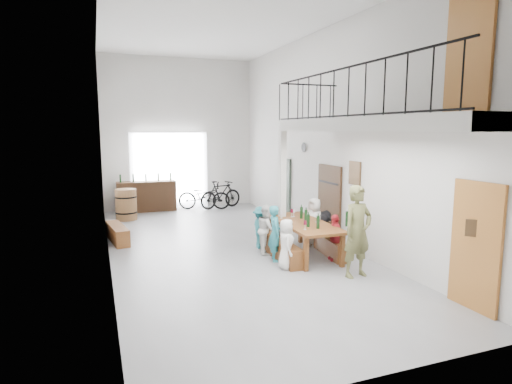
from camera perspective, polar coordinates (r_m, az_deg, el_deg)
name	(u,v)px	position (r m, az deg, el deg)	size (l,w,h in m)	color
floor	(227,248)	(10.71, -3.94, -7.44)	(12.00, 12.00, 0.00)	slate
room_walls	(225,102)	(10.33, -4.14, 11.90)	(12.00, 12.00, 12.00)	silver
gateway_portal	(170,171)	(16.10, -11.44, 2.78)	(2.80, 0.08, 2.80)	white
right_wall_decor	(366,182)	(9.87, 14.41, 1.29)	(0.07, 8.28, 5.07)	#985C24
balcony	(375,126)	(8.35, 15.59, 8.42)	(1.52, 5.62, 4.00)	silver
tasting_table	(303,226)	(9.97, 6.31, -4.47)	(1.09, 2.50, 0.79)	brown
bench_inner	(281,249)	(9.79, 3.34, -7.64)	(0.30, 1.87, 0.43)	brown
bench_wall	(327,245)	(10.33, 9.39, -6.94)	(0.23, 1.79, 0.41)	brown
tableware	(304,216)	(9.91, 6.39, -3.22)	(0.67, 1.40, 0.35)	black
side_bench	(117,234)	(11.79, -17.99, -5.29)	(0.33, 1.53, 0.43)	brown
oak_barrel	(126,204)	(14.47, -16.93, -1.60)	(0.69, 0.69, 1.01)	brown
serving_counter	(147,196)	(15.80, -14.38, -0.56)	(2.05, 0.57, 1.08)	#34210F
counter_bottles	(146,177)	(15.73, -14.47, 1.89)	(1.81, 0.11, 0.28)	black
guest_left_a	(286,244)	(9.02, 4.07, -6.95)	(0.52, 0.34, 1.06)	white
guest_left_b	(275,233)	(9.53, 2.56, -5.52)	(0.46, 0.30, 1.25)	teal
guest_left_c	(267,229)	(10.10, 1.45, -4.98)	(0.57, 0.44, 1.16)	white
guest_left_d	(260,228)	(10.54, 0.56, -4.76)	(0.67, 0.39, 1.04)	teal
guest_right_a	(335,237)	(9.75, 10.45, -5.96)	(0.61, 0.25, 1.04)	#B11E26
guest_right_b	(325,231)	(10.39, 9.17, -5.15)	(0.94, 0.30, 1.01)	black
guest_right_c	(314,222)	(10.85, 7.75, -3.98)	(0.59, 0.39, 1.22)	white
host_standing	(358,231)	(8.69, 13.39, -5.14)	(0.67, 0.44, 1.83)	brown
potted_plant	(304,226)	(12.11, 6.38, -4.47)	(0.43, 0.37, 0.47)	#215526
bicycle_near	(204,196)	(15.80, -6.92, -0.52)	(0.66, 1.89, 0.99)	black
bicycle_far	(221,194)	(15.95, -4.73, -0.33)	(0.49, 1.72, 1.03)	black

